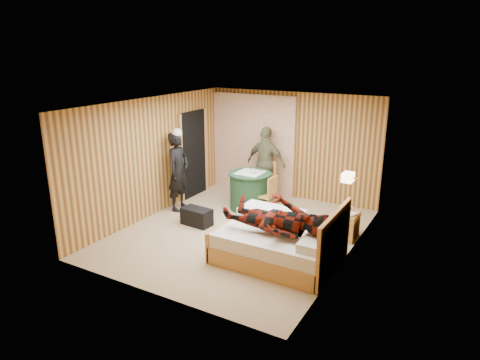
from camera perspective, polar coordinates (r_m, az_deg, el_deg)
The scene contains 23 objects.
floor at distance 8.40m, azimuth -0.10°, elevation -7.02°, with size 4.20×5.00×0.01m, color tan.
ceiling at distance 7.72m, azimuth -0.11°, elevation 10.15°, with size 4.20×5.00×0.01m, color white.
wall_back at distance 10.15m, azimuth 6.94°, elevation 4.57°, with size 4.20×0.02×2.50m, color tan.
wall_left at distance 9.16m, azimuth -11.59°, elevation 2.96°, with size 0.02×5.00×2.50m, color tan.
wall_right at distance 7.21m, azimuth 14.55°, elevation -1.12°, with size 0.02×5.00×2.50m, color tan.
curtain at distance 10.52m, azimuth 1.75°, elevation 4.85°, with size 2.20×0.08×2.40m, color beige.
doorway at distance 10.25m, azimuth -6.23°, elevation 3.43°, with size 0.06×0.90×2.05m, color black.
wall_lamp at distance 7.66m, azimuth 14.21°, elevation 0.36°, with size 0.26×0.24×0.16m.
bed at distance 7.35m, azimuth 5.39°, elevation -8.21°, with size 1.97×1.52×1.05m.
nightstand at distance 8.33m, azimuth 14.07°, elevation -5.85°, with size 0.38×0.52×0.50m.
round_table at distance 9.49m, azimuth 1.33°, elevation -1.39°, with size 0.95×0.95×0.84m.
chair_far at distance 10.07m, azimuth 3.45°, elevation 0.39°, with size 0.52×0.52×0.93m.
chair_near at distance 9.18m, azimuth 3.80°, elevation -1.64°, with size 0.41×0.41×0.84m.
duffel_bag at distance 8.74m, azimuth -5.79°, elevation -4.88°, with size 0.62×0.33×0.35m, color black.
sneaker_left at distance 9.71m, azimuth -0.10°, elevation -3.26°, with size 0.24×0.10×0.11m, color silver.
sneaker_right at distance 8.83m, azimuth 1.31°, elevation -5.38°, with size 0.26×0.11×0.12m, color silver.
woman_standing at distance 9.41m, azimuth -8.21°, elevation 1.14°, with size 0.64×0.42×1.74m, color black.
man_at_table at distance 10.04m, azimuth 3.50°, elevation 2.25°, with size 1.01×0.42×1.72m, color #646342.
man_on_bed at distance 6.90m, azimuth 4.93°, elevation -4.08°, with size 1.77×0.67×0.86m, color #651509.
book_lower at distance 8.19m, azimuth 14.10°, elevation -4.35°, with size 0.17×0.22×0.02m, color silver.
book_upper at distance 8.18m, azimuth 14.11°, elevation -4.22°, with size 0.16×0.22×0.02m, color silver.
cup_nightstand at distance 8.34m, azimuth 14.46°, elevation -3.71°, with size 0.10×0.10×0.09m, color silver.
cup_table at distance 9.27m, azimuth 1.75°, elevation 1.16°, with size 0.12×0.12×0.10m, color silver.
Camera 1 is at (3.80, -6.65, 3.45)m, focal length 32.00 mm.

